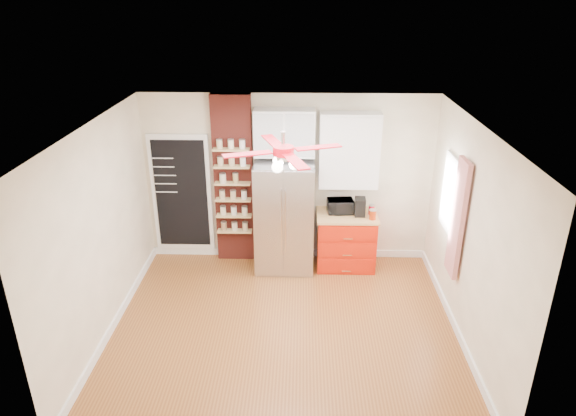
{
  "coord_description": "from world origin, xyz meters",
  "views": [
    {
      "loc": [
        0.21,
        -5.57,
        4.13
      ],
      "look_at": [
        0.03,
        0.9,
        1.33
      ],
      "focal_mm": 32.0,
      "sensor_mm": 36.0,
      "label": 1
    }
  ],
  "objects_px": {
    "toaster_oven": "(340,206)",
    "coffee_maker": "(360,207)",
    "fridge": "(284,216)",
    "pantry_jar_oats": "(223,178)",
    "ceiling_fan": "(283,151)",
    "canister_left": "(373,215)",
    "red_cabinet": "(346,240)"
  },
  "relations": [
    {
      "from": "ceiling_fan",
      "to": "toaster_oven",
      "type": "bearing_deg",
      "value": 65.08
    },
    {
      "from": "canister_left",
      "to": "pantry_jar_oats",
      "type": "relative_size",
      "value": 1.03
    },
    {
      "from": "toaster_oven",
      "to": "canister_left",
      "type": "bearing_deg",
      "value": -32.13
    },
    {
      "from": "fridge",
      "to": "ceiling_fan",
      "type": "height_order",
      "value": "ceiling_fan"
    },
    {
      "from": "ceiling_fan",
      "to": "canister_left",
      "type": "distance_m",
      "value": 2.46
    },
    {
      "from": "red_cabinet",
      "to": "coffee_maker",
      "type": "height_order",
      "value": "coffee_maker"
    },
    {
      "from": "fridge",
      "to": "toaster_oven",
      "type": "relative_size",
      "value": 4.46
    },
    {
      "from": "pantry_jar_oats",
      "to": "red_cabinet",
      "type": "bearing_deg",
      "value": -2.29
    },
    {
      "from": "red_cabinet",
      "to": "coffee_maker",
      "type": "relative_size",
      "value": 3.4
    },
    {
      "from": "fridge",
      "to": "pantry_jar_oats",
      "type": "distance_m",
      "value": 1.11
    },
    {
      "from": "ceiling_fan",
      "to": "toaster_oven",
      "type": "distance_m",
      "value": 2.39
    },
    {
      "from": "toaster_oven",
      "to": "canister_left",
      "type": "distance_m",
      "value": 0.53
    },
    {
      "from": "ceiling_fan",
      "to": "fridge",
      "type": "bearing_deg",
      "value": 91.76
    },
    {
      "from": "toaster_oven",
      "to": "pantry_jar_oats",
      "type": "distance_m",
      "value": 1.86
    },
    {
      "from": "fridge",
      "to": "coffee_maker",
      "type": "relative_size",
      "value": 6.34
    },
    {
      "from": "fridge",
      "to": "red_cabinet",
      "type": "relative_size",
      "value": 1.86
    },
    {
      "from": "toaster_oven",
      "to": "coffee_maker",
      "type": "xyz_separation_m",
      "value": [
        0.3,
        -0.08,
        0.03
      ]
    },
    {
      "from": "red_cabinet",
      "to": "toaster_oven",
      "type": "bearing_deg",
      "value": 148.9
    },
    {
      "from": "ceiling_fan",
      "to": "toaster_oven",
      "type": "xyz_separation_m",
      "value": [
        0.81,
        1.75,
        -1.42
      ]
    },
    {
      "from": "pantry_jar_oats",
      "to": "coffee_maker",
      "type": "bearing_deg",
      "value": -2.54
    },
    {
      "from": "canister_left",
      "to": "fridge",
      "type": "bearing_deg",
      "value": 174.81
    },
    {
      "from": "red_cabinet",
      "to": "coffee_maker",
      "type": "bearing_deg",
      "value": -5.1
    },
    {
      "from": "fridge",
      "to": "ceiling_fan",
      "type": "relative_size",
      "value": 1.25
    },
    {
      "from": "toaster_oven",
      "to": "canister_left",
      "type": "height_order",
      "value": "toaster_oven"
    },
    {
      "from": "toaster_oven",
      "to": "red_cabinet",
      "type": "bearing_deg",
      "value": -36.73
    },
    {
      "from": "toaster_oven",
      "to": "coffee_maker",
      "type": "relative_size",
      "value": 1.42
    },
    {
      "from": "coffee_maker",
      "to": "canister_left",
      "type": "distance_m",
      "value": 0.24
    },
    {
      "from": "fridge",
      "to": "coffee_maker",
      "type": "bearing_deg",
      "value": 1.64
    },
    {
      "from": "fridge",
      "to": "canister_left",
      "type": "xyz_separation_m",
      "value": [
        1.34,
        -0.12,
        0.1
      ]
    },
    {
      "from": "canister_left",
      "to": "pantry_jar_oats",
      "type": "bearing_deg",
      "value": 173.8
    },
    {
      "from": "coffee_maker",
      "to": "ceiling_fan",
      "type": "bearing_deg",
      "value": -121.26
    },
    {
      "from": "canister_left",
      "to": "red_cabinet",
      "type": "bearing_deg",
      "value": 154.94
    }
  ]
}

